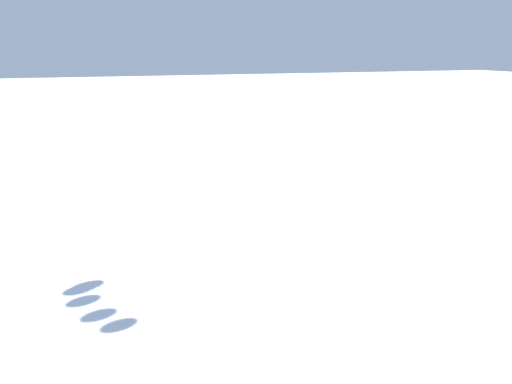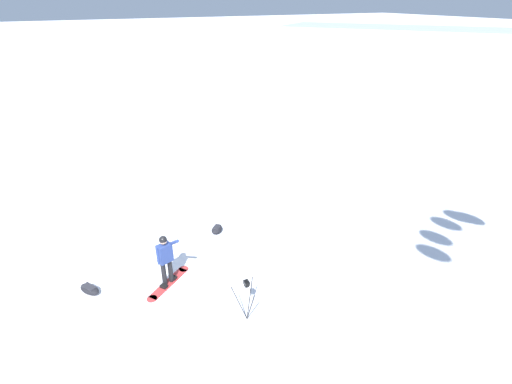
{
  "view_description": "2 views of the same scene",
  "coord_description": "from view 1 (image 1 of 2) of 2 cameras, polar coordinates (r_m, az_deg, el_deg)",
  "views": [
    {
      "loc": [
        4.96,
        2.34,
        8.38
      ],
      "look_at": [
        -2.19,
        4.74,
        6.05
      ],
      "focal_mm": 32.73,
      "sensor_mm": 36.0,
      "label": 1
    },
    {
      "loc": [
        1.42,
        9.03,
        7.62
      ],
      "look_at": [
        -1.65,
        2.98,
        4.17
      ],
      "focal_mm": 27.18,
      "sensor_mm": 36.0,
      "label": 2
    }
  ],
  "objects": []
}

